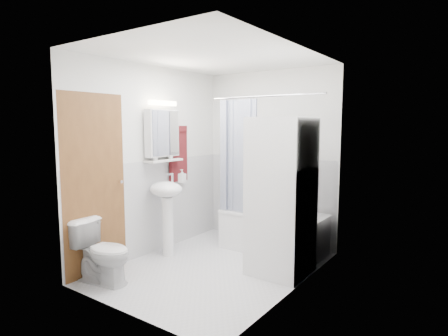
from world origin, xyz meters
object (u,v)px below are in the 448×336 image
Objects in this scene: toilet at (103,252)px; bathtub at (273,230)px; sink at (167,201)px; washer_dryer at (281,196)px.

bathtub is at bearing -36.57° from toilet.
washer_dryer is at bearing 12.86° from sink.
sink is at bearing -7.26° from toilet.
bathtub is 1.44m from sink.
washer_dryer reaches higher than sink.
toilet is (0.03, -1.00, -0.38)m from sink.
washer_dryer is at bearing -55.70° from toilet.
sink is 1.07m from toilet.
bathtub is at bearing 123.96° from washer_dryer.
sink is at bearing -138.14° from bathtub.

